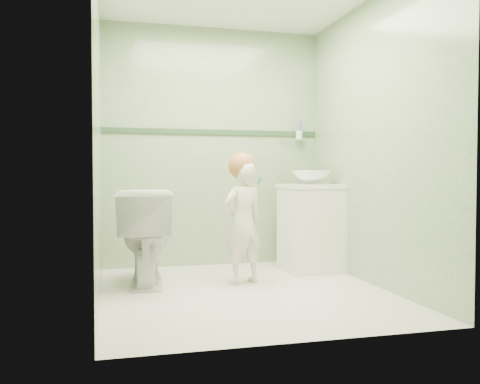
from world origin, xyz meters
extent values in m
plane|color=beige|center=(0.00, 0.00, 0.00)|extent=(2.50, 2.50, 0.00)
cube|color=gray|center=(0.00, 1.25, 1.20)|extent=(2.20, 0.04, 2.40)
cube|color=gray|center=(0.00, -1.25, 1.20)|extent=(2.20, 0.04, 2.40)
cube|color=gray|center=(-1.10, 0.00, 1.20)|extent=(0.04, 2.50, 2.40)
cube|color=gray|center=(1.10, 0.00, 1.20)|extent=(0.04, 2.50, 2.40)
cube|color=#2A4629|center=(0.00, 1.24, 1.35)|extent=(2.20, 0.02, 0.05)
cube|color=white|center=(0.84, 0.70, 0.40)|extent=(0.52, 0.50, 0.80)
cube|color=white|center=(0.84, 0.70, 0.81)|extent=(0.54, 0.52, 0.04)
imported|color=white|center=(0.84, 0.70, 0.89)|extent=(0.37, 0.37, 0.13)
cylinder|color=silver|center=(0.84, 0.90, 0.95)|extent=(0.03, 0.03, 0.18)
cylinder|color=silver|center=(0.84, 0.85, 1.03)|extent=(0.02, 0.12, 0.02)
cylinder|color=silver|center=(0.84, 1.20, 1.28)|extent=(0.26, 0.02, 0.02)
cylinder|color=silver|center=(0.90, 1.18, 1.33)|extent=(0.07, 0.07, 0.09)
cylinder|color=red|center=(0.91, 1.18, 1.40)|extent=(0.01, 0.01, 0.17)
cylinder|color=blue|center=(0.89, 1.17, 1.40)|extent=(0.01, 0.01, 0.17)
cylinder|color=purple|center=(0.90, 1.17, 1.40)|extent=(0.01, 0.01, 0.17)
cylinder|color=blue|center=(0.91, 1.18, 1.40)|extent=(0.01, 0.01, 0.17)
imported|color=white|center=(-0.74, 0.47, 0.40)|extent=(0.51, 0.82, 0.80)
imported|color=beige|center=(0.06, 0.30, 0.51)|extent=(0.44, 0.36, 1.03)
sphere|color=#A66333|center=(0.06, 0.33, 0.99)|extent=(0.23, 0.23, 0.23)
cylinder|color=#078159|center=(0.18, 0.20, 0.87)|extent=(0.03, 0.14, 0.06)
cube|color=white|center=(0.11, 0.23, 0.91)|extent=(0.03, 0.02, 0.02)
camera|label=1|loc=(-1.02, -3.85, 0.92)|focal=38.28mm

